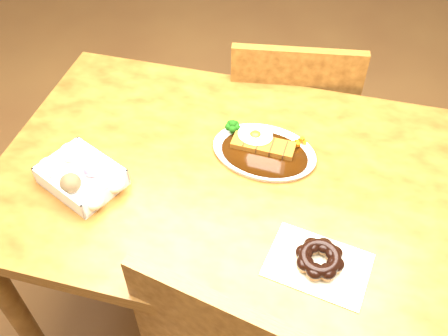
% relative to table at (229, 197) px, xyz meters
% --- Properties ---
extents(ground, '(6.00, 6.00, 0.00)m').
position_rel_table_xyz_m(ground, '(0.00, 0.00, -0.65)').
color(ground, brown).
rests_on(ground, ground).
extents(table, '(1.20, 0.80, 0.75)m').
position_rel_table_xyz_m(table, '(0.00, 0.00, 0.00)').
color(table, '#49270E').
rests_on(table, ground).
extents(chair_far, '(0.48, 0.48, 0.87)m').
position_rel_table_xyz_m(chair_far, '(0.09, 0.54, -0.17)').
color(chair_far, '#49270E').
rests_on(chair_far, ground).
extents(katsu_curry_plate, '(0.29, 0.23, 0.05)m').
position_rel_table_xyz_m(katsu_curry_plate, '(0.07, 0.09, 0.11)').
color(katsu_curry_plate, white).
rests_on(katsu_curry_plate, table).
extents(donut_box, '(0.23, 0.21, 0.05)m').
position_rel_table_xyz_m(donut_box, '(-0.35, -0.13, 0.13)').
color(donut_box, white).
rests_on(donut_box, table).
extents(pon_de_ring, '(0.24, 0.19, 0.04)m').
position_rel_table_xyz_m(pon_de_ring, '(0.25, -0.22, 0.12)').
color(pon_de_ring, silver).
rests_on(pon_de_ring, table).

